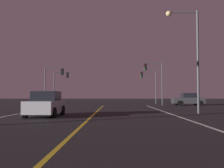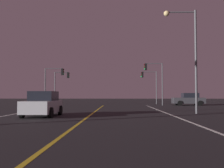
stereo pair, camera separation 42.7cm
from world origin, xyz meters
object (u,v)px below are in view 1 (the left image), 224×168
Objects in this scene: traffic_light_far_right at (148,80)px; traffic_light_far_left at (61,80)px; street_lamp_right_far at (190,47)px; car_oncoming at (46,104)px; traffic_light_near_right at (154,74)px; car_crossing_side at (188,99)px; traffic_light_near_left at (54,78)px.

traffic_light_far_right reaches higher than traffic_light_far_left.
traffic_light_far_right is 20.99m from street_lamp_right_far.
street_lamp_right_far reaches higher than car_oncoming.
car_crossing_side is at bearing -174.08° from traffic_light_near_right.
car_oncoming is 0.84× the size of traffic_light_far_right.
traffic_light_near_left is 1.01× the size of traffic_light_far_left.
traffic_light_far_right is at bearing -89.65° from traffic_light_near_right.
traffic_light_near_left reaches higher than traffic_light_far_left.
traffic_light_near_right is 5.52m from traffic_light_far_right.
traffic_light_far_right is at bearing 0.00° from traffic_light_far_left.
car_crossing_side is 5.94m from traffic_light_near_right.
street_lamp_right_far is at bearing 104.41° from car_oncoming.
traffic_light_far_right reaches higher than car_crossing_side.
street_lamp_right_far reaches higher than traffic_light_far_left.
car_crossing_side is 0.84× the size of traffic_light_far_right.
car_oncoming is at bearing 67.08° from traffic_light_far_right.
traffic_light_far_left is 25.46m from street_lamp_right_far.
traffic_light_near_left is at bearing 21.91° from traffic_light_far_right.
traffic_light_near_left is at bearing -88.55° from traffic_light_far_left.
car_oncoming is 0.84× the size of traffic_light_far_left.
car_crossing_side is 0.84× the size of traffic_light_far_left.
car_oncoming is 0.84× the size of traffic_light_near_left.
street_lamp_right_far reaches higher than traffic_light_far_right.
traffic_light_near_left reaches higher than car_oncoming.
street_lamp_right_far reaches higher than traffic_light_near_right.
car_oncoming is 11.78m from street_lamp_right_far.
car_oncoming is 1.00× the size of car_crossing_side.
street_lamp_right_far is (0.60, -20.94, 1.37)m from traffic_light_far_right.
car_oncoming is at bearing -78.57° from traffic_light_near_left.
traffic_light_near_left is at bearing 1.55° from car_crossing_side.
traffic_light_near_left is 1.00× the size of traffic_light_far_right.
car_oncoming is 23.87m from car_crossing_side.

